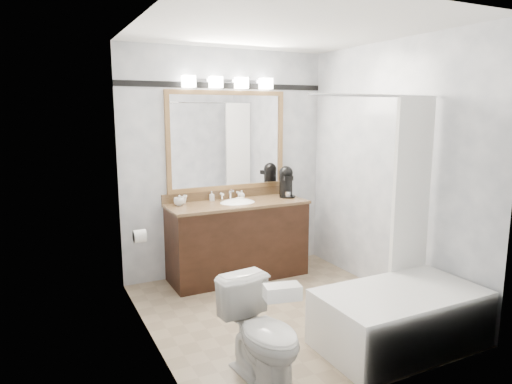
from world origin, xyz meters
The scene contains 15 objects.
room centered at (0.00, 0.00, 1.25)m, with size 2.42×2.62×2.52m.
vanity centered at (0.00, 1.02, 0.44)m, with size 1.53×0.58×0.97m.
mirror centered at (0.00, 1.28, 1.50)m, with size 1.40×0.04×1.10m.
vanity_light_bar centered at (0.00, 1.23, 2.13)m, with size 1.02×0.14×0.12m.
accent_stripe centered at (0.00, 1.29, 2.10)m, with size 2.40×0.01×0.06m, color black.
bathtub centered at (0.55, -0.90, 0.28)m, with size 1.30×0.75×1.96m.
tp_roll centered at (-1.14, 0.66, 0.70)m, with size 0.12×0.12×0.11m, color white.
toilet centered at (-0.65, -0.86, 0.34)m, with size 0.38×0.67×0.69m, color white.
tissue_box centered at (-0.65, -1.12, 0.73)m, with size 0.22×0.12×0.09m, color white.
coffee_maker centered at (0.65, 1.08, 1.03)m, with size 0.19×0.23×0.36m.
cup_left centered at (-0.62, 1.14, 0.89)m, with size 0.11×0.11×0.08m, color white.
cup_right centered at (-0.54, 1.23, 0.89)m, with size 0.09×0.09×0.09m, color white.
soap_bottle_a centered at (-0.22, 1.23, 0.90)m, with size 0.05×0.05×0.11m, color white.
soap_bottle_b centered at (0.14, 1.20, 0.90)m, with size 0.07×0.07×0.09m, color white.
soap_bar centered at (0.09, 1.13, 0.86)m, with size 0.08×0.05×0.03m, color beige.
Camera 1 is at (-1.98, -3.42, 1.83)m, focal length 32.00 mm.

